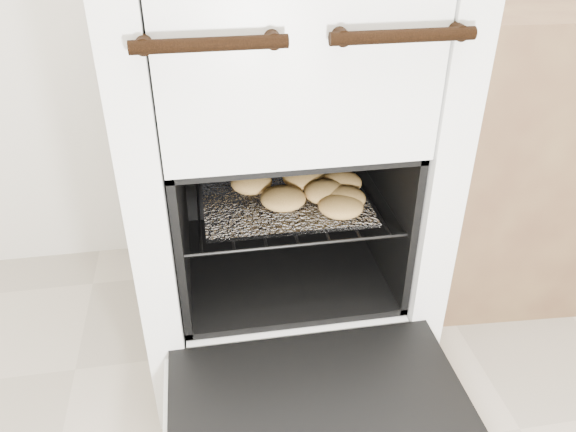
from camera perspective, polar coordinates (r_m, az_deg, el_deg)
name	(u,v)px	position (r m, az deg, el deg)	size (l,w,h in m)	color
stove	(277,163)	(1.32, -1.12, 5.38)	(0.63, 0.70, 0.97)	white
oven_door	(323,425)	(1.07, 3.61, -20.40)	(0.57, 0.44, 0.04)	black
oven_rack	(282,194)	(1.28, -0.63, 2.29)	(0.46, 0.44, 0.01)	black
foil_sheet	(283,196)	(1.26, -0.48, 2.08)	(0.36, 0.32, 0.01)	silver
baked_rolls	(312,190)	(1.23, 2.47, 2.64)	(0.33, 0.27, 0.04)	tan
counter	(562,146)	(1.76, 26.03, 6.40)	(0.80, 0.53, 0.80)	brown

